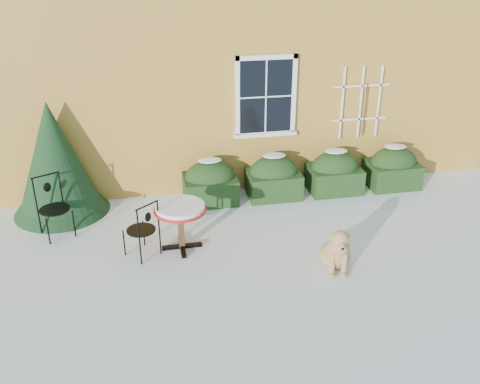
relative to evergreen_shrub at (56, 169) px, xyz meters
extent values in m
plane|color=white|center=(3.19, -2.68, -0.88)|extent=(80.00, 80.00, 0.00)
cube|color=gold|center=(3.19, 4.32, 2.12)|extent=(12.00, 8.00, 6.00)
cube|color=black|center=(4.09, 0.28, 1.09)|extent=(1.05, 0.03, 1.45)
cube|color=white|center=(4.09, 0.27, 1.86)|extent=(1.23, 0.06, 0.09)
cube|color=white|center=(4.09, 0.27, 0.32)|extent=(1.23, 0.06, 0.09)
cube|color=white|center=(3.52, 0.27, 1.09)|extent=(0.09, 0.06, 1.63)
cube|color=white|center=(4.66, 0.27, 1.09)|extent=(0.09, 0.06, 1.63)
cube|color=white|center=(4.09, 0.26, 1.09)|extent=(0.02, 0.02, 1.45)
cube|color=white|center=(4.09, 0.26, 1.09)|extent=(1.05, 0.02, 0.02)
cube|color=white|center=(4.09, 0.27, 0.32)|extent=(1.29, 0.14, 0.07)
cube|color=white|center=(5.69, 0.26, 0.87)|extent=(0.04, 0.03, 1.50)
cube|color=white|center=(6.09, 0.26, 0.87)|extent=(0.04, 0.03, 1.50)
cube|color=white|center=(6.49, 0.26, 0.87)|extent=(0.04, 0.03, 1.50)
cube|color=white|center=(6.09, 0.26, 0.52)|extent=(1.20, 0.03, 0.04)
cube|color=white|center=(6.09, 0.26, 1.22)|extent=(1.20, 0.03, 0.04)
cylinder|color=#472D19|center=(6.19, 0.24, 0.72)|extent=(0.02, 0.02, 1.10)
cube|color=black|center=(2.89, -0.13, -0.62)|extent=(1.05, 0.80, 0.52)
ellipsoid|color=black|center=(2.89, -0.13, -0.36)|extent=(1.00, 0.72, 0.67)
ellipsoid|color=white|center=(2.89, -0.13, 0.00)|extent=(0.47, 0.32, 0.06)
cube|color=black|center=(4.19, -0.13, -0.62)|extent=(1.05, 0.80, 0.52)
ellipsoid|color=black|center=(4.19, -0.13, -0.36)|extent=(1.00, 0.72, 0.67)
ellipsoid|color=white|center=(4.19, -0.13, 0.00)|extent=(0.47, 0.32, 0.06)
cube|color=black|center=(5.49, -0.13, -0.62)|extent=(1.05, 0.80, 0.52)
ellipsoid|color=black|center=(5.49, -0.13, -0.36)|extent=(1.00, 0.72, 0.67)
ellipsoid|color=white|center=(5.49, -0.13, 0.00)|extent=(0.47, 0.32, 0.06)
cube|color=black|center=(6.79, -0.13, -0.62)|extent=(1.05, 0.80, 0.52)
ellipsoid|color=black|center=(6.79, -0.13, -0.36)|extent=(1.00, 0.72, 0.67)
ellipsoid|color=white|center=(6.79, -0.13, 0.00)|extent=(0.47, 0.32, 0.06)
cone|color=black|center=(0.00, 0.00, -0.36)|extent=(1.81, 1.81, 1.05)
cone|color=black|center=(0.00, 0.00, 0.21)|extent=(1.62, 1.62, 2.19)
cube|color=black|center=(2.15, -1.82, -0.85)|extent=(0.69, 0.08, 0.06)
cube|color=black|center=(2.15, -1.82, -0.85)|extent=(0.08, 0.69, 0.06)
cube|color=#50311B|center=(2.15, -1.82, -0.51)|extent=(0.10, 0.10, 0.74)
cylinder|color=red|center=(2.15, -1.82, -0.14)|extent=(0.88, 0.88, 0.04)
cylinder|color=white|center=(2.15, -1.82, -0.09)|extent=(0.82, 0.82, 0.07)
cylinder|color=black|center=(1.52, -1.61, -0.64)|extent=(0.03, 0.03, 0.47)
cylinder|color=black|center=(1.19, -1.87, -0.64)|extent=(0.03, 0.03, 0.47)
cylinder|color=black|center=(1.78, -1.94, -0.64)|extent=(0.03, 0.03, 0.47)
cylinder|color=black|center=(1.45, -2.20, -0.64)|extent=(0.03, 0.03, 0.47)
cylinder|color=black|center=(1.49, -1.90, -0.41)|extent=(0.48, 0.48, 0.02)
cylinder|color=black|center=(1.78, -1.94, -0.15)|extent=(0.03, 0.03, 0.52)
cylinder|color=black|center=(1.45, -2.20, -0.15)|extent=(0.03, 0.03, 0.52)
cylinder|color=black|center=(1.62, -2.07, 0.12)|extent=(0.38, 0.30, 0.03)
ellipsoid|color=black|center=(1.62, -2.07, -0.09)|extent=(0.12, 0.10, 0.16)
cylinder|color=black|center=(-0.09, -1.26, -0.62)|extent=(0.03, 0.03, 0.51)
cylinder|color=black|center=(0.32, -1.06, -0.62)|extent=(0.03, 0.03, 0.51)
cylinder|color=black|center=(-0.28, -0.84, -0.62)|extent=(0.03, 0.03, 0.51)
cylinder|color=black|center=(0.13, -0.65, -0.62)|extent=(0.03, 0.03, 0.51)
cylinder|color=black|center=(0.02, -0.95, -0.37)|extent=(0.53, 0.53, 0.02)
cylinder|color=black|center=(-0.28, -0.84, -0.08)|extent=(0.03, 0.03, 0.57)
cylinder|color=black|center=(0.13, -0.65, -0.08)|extent=(0.03, 0.03, 0.57)
cylinder|color=black|center=(-0.08, -0.75, 0.20)|extent=(0.47, 0.24, 0.03)
ellipsoid|color=black|center=(-0.08, -0.75, -0.02)|extent=(0.14, 0.09, 0.18)
ellipsoid|color=tan|center=(4.53, -2.80, -0.69)|extent=(0.60, 0.64, 0.41)
ellipsoid|color=tan|center=(4.50, -2.98, -0.51)|extent=(0.45, 0.41, 0.51)
sphere|color=tan|center=(4.49, -3.04, -0.40)|extent=(0.32, 0.32, 0.32)
cylinder|color=tan|center=(4.38, -3.10, -0.68)|extent=(0.08, 0.08, 0.41)
cylinder|color=tan|center=(4.56, -3.13, -0.68)|extent=(0.08, 0.08, 0.41)
ellipsoid|color=tan|center=(4.37, -3.14, -0.84)|extent=(0.11, 0.14, 0.07)
ellipsoid|color=tan|center=(4.55, -3.18, -0.84)|extent=(0.11, 0.14, 0.07)
cylinder|color=tan|center=(4.48, -3.05, -0.34)|extent=(0.23, 0.26, 0.22)
sphere|color=tan|center=(4.48, -3.09, -0.23)|extent=(0.27, 0.27, 0.27)
ellipsoid|color=tan|center=(4.45, -3.21, -0.27)|extent=(0.16, 0.23, 0.12)
sphere|color=black|center=(4.44, -3.30, -0.27)|extent=(0.05, 0.05, 0.05)
ellipsoid|color=tan|center=(4.37, -3.04, -0.23)|extent=(0.08, 0.10, 0.17)
ellipsoid|color=tan|center=(4.60, -3.08, -0.23)|extent=(0.08, 0.10, 0.17)
cylinder|color=tan|center=(4.73, -2.63, -0.82)|extent=(0.18, 0.33, 0.07)
camera|label=1|loc=(1.61, -9.71, 3.96)|focal=40.00mm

